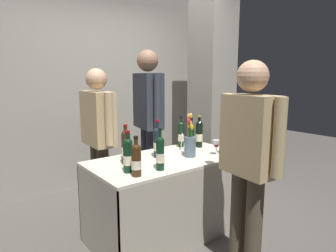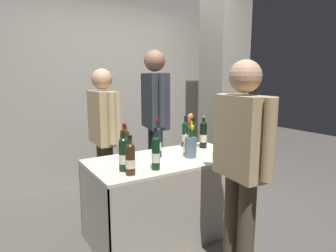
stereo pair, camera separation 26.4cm
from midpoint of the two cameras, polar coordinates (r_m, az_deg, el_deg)
The scene contains 20 objects.
ground_plane at distance 3.00m, azimuth 2.69°, elevation -20.06°, with size 12.00×12.00×0.00m, color #514C47.
back_partition at distance 4.14m, azimuth -10.92°, elevation 8.12°, with size 5.60×0.12×2.78m, color #9E998E.
concrete_pillar at distance 4.09m, azimuth 12.64°, elevation 9.18°, with size 0.48×0.48×2.94m, color gray.
tasting_table at distance 2.78m, azimuth 2.77°, elevation -10.82°, with size 1.45×0.75×0.74m.
featured_wine_bottle at distance 2.89m, azimuth 7.60°, elevation -2.29°, with size 0.07×0.07×0.34m.
display_bottle_0 at distance 2.23m, azimuth -4.03°, elevation -6.37°, with size 0.08×0.08×0.31m.
display_bottle_1 at distance 2.54m, azimuth -5.55°, elevation -3.88°, with size 0.08×0.08×0.35m.
display_bottle_2 at distance 2.81m, azimuth 14.52°, elevation -2.85°, with size 0.08×0.08×0.36m.
display_bottle_3 at distance 2.70m, azimuth 0.77°, elevation -3.08°, with size 0.07×0.07×0.35m.
display_bottle_4 at distance 2.67m, azimuth -5.49°, elevation -3.48°, with size 0.07×0.07×0.33m.
display_bottle_5 at distance 2.32m, azimuth -5.46°, elevation -5.40°, with size 0.08×0.08×0.33m.
display_bottle_6 at distance 3.10m, azimuth 9.39°, elevation -1.61°, with size 0.08×0.08×0.34m.
display_bottle_7 at distance 3.10m, azimuth 5.83°, elevation -1.61°, with size 0.07×0.07×0.33m.
display_bottle_8 at distance 2.34m, azimuth 0.83°, elevation -5.25°, with size 0.07×0.07×0.34m.
wine_glass_near_vendor at distance 2.80m, azimuth 12.45°, elevation -3.77°, with size 0.07×0.07×0.15m.
flower_vase at distance 2.72m, azimuth 7.22°, elevation -3.53°, with size 0.11×0.11×0.42m.
brochure_stand at distance 3.01m, azimuth 5.81°, elevation -3.20°, with size 0.15×0.01×0.16m, color silver.
vendor_presenter at distance 3.41m, azimuth -0.35°, elevation 3.00°, with size 0.30×0.62×1.79m.
vendor_assistant at distance 3.13m, azimuth -10.13°, elevation -0.49°, with size 0.22×0.63×1.57m.
taster_foreground_right at distance 2.12m, azimuth 17.78°, elevation -5.45°, with size 0.25×0.56×1.60m.
Camera 2 is at (-1.37, -2.22, 1.48)m, focal length 31.17 mm.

